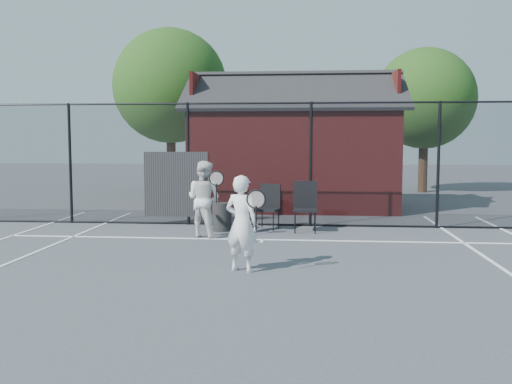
# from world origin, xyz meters

# --- Properties ---
(ground) EXTENTS (80.00, 80.00, 0.00)m
(ground) POSITION_xyz_m (0.00, 0.00, 0.00)
(ground) COLOR #44484E
(ground) RESTS_ON ground
(court_lines) EXTENTS (11.02, 18.00, 0.01)m
(court_lines) POSITION_xyz_m (0.00, -1.32, 0.01)
(court_lines) COLOR white
(court_lines) RESTS_ON ground
(fence) EXTENTS (22.04, 3.00, 3.00)m
(fence) POSITION_xyz_m (-0.30, 5.00, 1.45)
(fence) COLOR black
(fence) RESTS_ON ground
(clubhouse) EXTENTS (6.50, 4.36, 4.19)m
(clubhouse) POSITION_xyz_m (0.50, 9.00, 1.61)
(clubhouse) COLOR maroon
(clubhouse) RESTS_ON ground
(tree_left) EXTENTS (4.48, 4.48, 6.44)m
(tree_left) POSITION_xyz_m (-4.50, 13.50, 4.19)
(tree_left) COLOR black
(tree_left) RESTS_ON ground
(tree_right) EXTENTS (3.97, 3.97, 5.70)m
(tree_right) POSITION_xyz_m (5.50, 14.50, 3.71)
(tree_right) COLOR black
(tree_right) RESTS_ON ground
(player_front) EXTENTS (0.74, 0.60, 1.54)m
(player_front) POSITION_xyz_m (-0.10, 0.12, 0.77)
(player_front) COLOR white
(player_front) RESTS_ON ground
(player_back) EXTENTS (0.99, 0.90, 1.64)m
(player_back) POSITION_xyz_m (-1.29, 3.27, 0.82)
(player_back) COLOR white
(player_back) RESTS_ON ground
(chair_left) EXTENTS (0.61, 0.63, 1.04)m
(chair_left) POSITION_xyz_m (0.00, 4.38, 0.52)
(chair_left) COLOR black
(chair_left) RESTS_ON ground
(chair_right) EXTENTS (0.55, 0.57, 1.13)m
(chair_right) POSITION_xyz_m (0.88, 4.10, 0.56)
(chair_right) COLOR black
(chair_right) RESTS_ON ground
(waste_bin) EXTENTS (0.53, 0.53, 0.65)m
(waste_bin) POSITION_xyz_m (-1.03, 4.10, 0.32)
(waste_bin) COLOR black
(waste_bin) RESTS_ON ground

